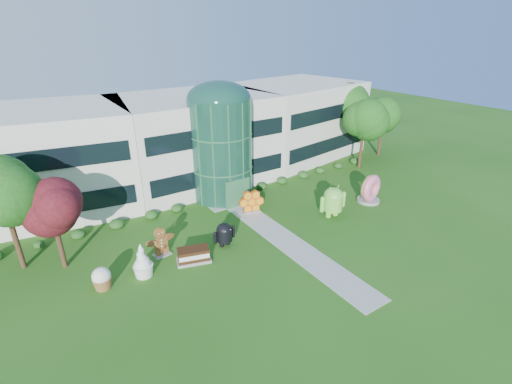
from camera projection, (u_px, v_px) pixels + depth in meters
ground at (297, 249)px, 29.00m from camera, size 140.00×140.00×0.00m
building at (195, 138)px, 40.79m from camera, size 46.00×15.00×9.30m
atrium at (221, 150)px, 36.12m from camera, size 6.00×6.00×9.80m
walkway at (281, 237)px, 30.51m from camera, size 2.40×20.00×0.04m
tree_red at (56, 230)px, 25.66m from camera, size 4.00×4.00×6.00m
trees_backdrop at (216, 154)px, 37.17m from camera, size 52.00×8.00×8.40m
android_green at (333, 200)px, 33.37m from camera, size 3.08×2.23×3.27m
android_black at (224, 233)px, 28.99m from camera, size 2.07×1.44×2.29m
donut at (370, 188)px, 36.25m from camera, size 2.95×1.80×2.87m
gingerbread at (161, 242)px, 27.75m from camera, size 2.69×1.38×2.36m
ice_cream_sandwich at (194, 255)px, 27.21m from camera, size 2.74×1.89×1.11m
honeycomb at (251, 202)px, 34.38m from camera, size 2.63×1.55×1.95m
froyo at (142, 260)px, 25.40m from camera, size 1.81×1.81×2.52m
cupcake at (102, 278)px, 24.36m from camera, size 1.59×1.59×1.56m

